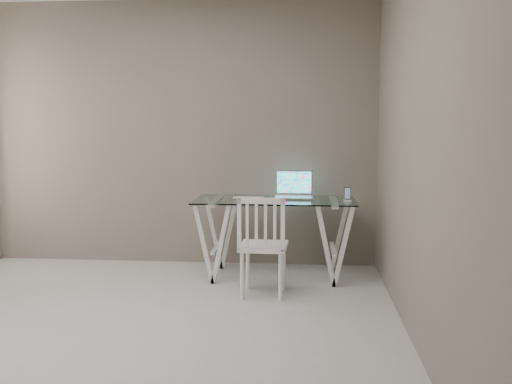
{
  "coord_description": "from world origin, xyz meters",
  "views": [
    {
      "loc": [
        1.29,
        -3.56,
        1.45
      ],
      "look_at": [
        0.84,
        1.43,
        0.85
      ],
      "focal_mm": 40.0,
      "sensor_mm": 36.0,
      "label": 1
    }
  ],
  "objects": [
    {
      "name": "desk",
      "position": [
        0.99,
        1.73,
        0.38
      ],
      "size": [
        1.5,
        0.7,
        0.75
      ],
      "color": "silver",
      "rests_on": "ground"
    },
    {
      "name": "phone_dock",
      "position": [
        1.66,
        1.67,
        0.78
      ],
      "size": [
        0.07,
        0.07,
        0.13
      ],
      "color": "white",
      "rests_on": "desk"
    },
    {
      "name": "chair",
      "position": [
        0.93,
        1.08,
        0.47
      ],
      "size": [
        0.41,
        0.41,
        0.86
      ],
      "rotation": [
        0.0,
        0.0,
        -0.04
      ],
      "color": "white",
      "rests_on": "ground"
    },
    {
      "name": "room",
      "position": [
        -0.06,
        0.02,
        1.72
      ],
      "size": [
        4.5,
        4.52,
        2.71
      ],
      "color": "#AAA7A3",
      "rests_on": "ground"
    },
    {
      "name": "keyboard",
      "position": [
        0.74,
        1.77,
        0.75
      ],
      "size": [
        0.31,
        0.13,
        0.01
      ],
      "primitive_type": "cube",
      "color": "silver",
      "rests_on": "desk"
    },
    {
      "name": "mouse",
      "position": [
        0.98,
        1.56,
        0.77
      ],
      "size": [
        0.12,
        0.07,
        0.04
      ],
      "primitive_type": "ellipsoid",
      "color": "silver",
      "rests_on": "desk"
    },
    {
      "name": "laptop",
      "position": [
        1.17,
        1.9,
        0.81
      ],
      "size": [
        0.37,
        0.3,
        0.26
      ],
      "color": "silver",
      "rests_on": "desk"
    }
  ]
}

